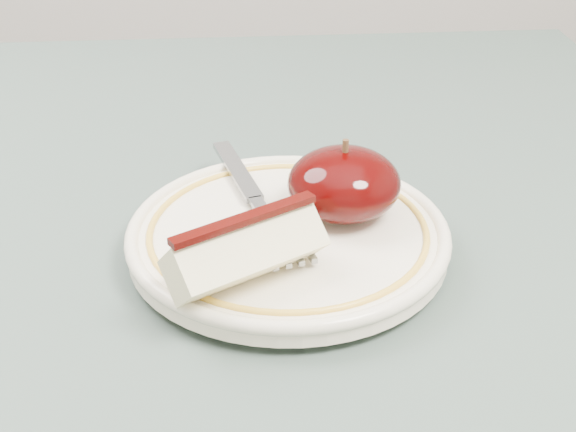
{
  "coord_description": "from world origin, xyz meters",
  "views": [
    {
      "loc": [
        0.08,
        -0.42,
        1.03
      ],
      "look_at": [
        0.11,
        0.01,
        0.78
      ],
      "focal_mm": 50.0,
      "sensor_mm": 36.0,
      "label": 1
    }
  ],
  "objects": [
    {
      "name": "apple_wedge",
      "position": [
        0.08,
        -0.05,
        0.79
      ],
      "size": [
        0.1,
        0.08,
        0.04
      ],
      "rotation": [
        0.0,
        0.0,
        0.53
      ],
      "color": "beige",
      "rests_on": "plate"
    },
    {
      "name": "plate",
      "position": [
        0.11,
        0.01,
        0.76
      ],
      "size": [
        0.2,
        0.2,
        0.02
      ],
      "color": "#F2E5CB",
      "rests_on": "table"
    },
    {
      "name": "fork",
      "position": [
        0.09,
        0.04,
        0.77
      ],
      "size": [
        0.06,
        0.17,
        0.0
      ],
      "rotation": [
        0.0,
        0.0,
        1.82
      ],
      "color": "gray",
      "rests_on": "plate"
    },
    {
      "name": "apple_half",
      "position": [
        0.14,
        0.03,
        0.79
      ],
      "size": [
        0.07,
        0.07,
        0.05
      ],
      "color": "black",
      "rests_on": "plate"
    },
    {
      "name": "table",
      "position": [
        0.0,
        0.0,
        0.66
      ],
      "size": [
        0.9,
        0.9,
        0.75
      ],
      "color": "brown",
      "rests_on": "ground"
    }
  ]
}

